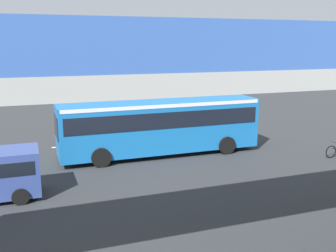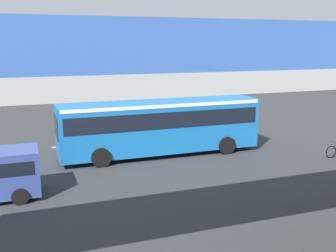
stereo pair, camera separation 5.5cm
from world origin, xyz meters
name	(u,v)px [view 2 (the right image)]	position (x,y,z in m)	size (l,w,h in m)	color
ground	(143,153)	(0.00, 0.00, 0.00)	(80.00, 80.00, 0.00)	#2D3033
city_bus	(160,122)	(-0.87, 0.52, 1.88)	(11.54, 2.85, 3.15)	#196BB7
traffic_sign	(219,103)	(-7.43, -4.94, 1.89)	(0.08, 0.60, 2.80)	slate
lane_dash_leftmost	(236,132)	(-8.00, -3.12, 0.00)	(2.00, 0.20, 0.01)	silver
lane_dash_left	(186,136)	(-4.00, -3.12, 0.00)	(2.00, 0.20, 0.01)	silver
lane_dash_centre	(130,141)	(0.00, -3.12, 0.00)	(2.00, 0.20, 0.01)	silver
lane_dash_right	(68,146)	(4.00, -3.12, 0.00)	(2.00, 0.20, 0.01)	silver
lane_dash_rightmost	(0,152)	(8.00, -3.12, 0.00)	(2.00, 0.20, 0.01)	silver
pedestrian_overpass	(274,93)	(0.00, 12.68, 5.07)	(25.69, 2.60, 6.87)	#9E9E99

